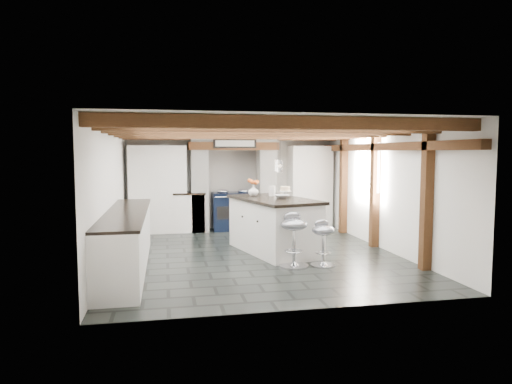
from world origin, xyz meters
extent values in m
plane|color=black|center=(0.00, 0.00, 0.00)|extent=(6.00, 6.00, 0.00)
plane|color=white|center=(0.00, 3.00, 1.15)|extent=(5.00, 0.00, 5.00)
plane|color=white|center=(-2.50, 0.00, 1.15)|extent=(0.00, 6.00, 6.00)
plane|color=white|center=(2.50, 0.00, 1.15)|extent=(0.00, 6.00, 6.00)
plane|color=white|center=(0.00, 0.00, 2.30)|extent=(6.00, 6.00, 0.00)
cube|color=white|center=(-0.80, 2.70, 0.95)|extent=(0.40, 0.60, 1.90)
cube|color=white|center=(0.80, 2.70, 0.95)|extent=(0.40, 0.60, 1.90)
cube|color=#583119|center=(0.00, 2.70, 1.99)|extent=(2.10, 0.65, 0.18)
cube|color=white|center=(0.00, 2.70, 2.15)|extent=(2.00, 0.60, 0.31)
cube|color=black|center=(0.00, 2.38, 2.05)|extent=(1.00, 0.03, 0.22)
cube|color=silver|center=(0.00, 2.36, 2.05)|extent=(0.90, 0.01, 0.14)
cube|color=white|center=(-1.75, 2.70, 1.00)|extent=(1.30, 0.58, 2.00)
cube|color=white|center=(1.90, 2.70, 1.00)|extent=(1.00, 0.58, 2.00)
cube|color=white|center=(-2.20, -0.60, 0.44)|extent=(0.60, 3.80, 0.88)
cube|color=black|center=(-2.20, -0.60, 0.90)|extent=(0.64, 3.80, 0.04)
cube|color=white|center=(-1.05, 2.70, 0.44)|extent=(0.70, 0.60, 0.88)
cube|color=black|center=(-1.05, 2.70, 0.90)|extent=(0.74, 0.64, 0.04)
cube|color=#583119|center=(2.42, 0.00, 1.95)|extent=(0.15, 5.80, 0.14)
plane|color=white|center=(2.48, 0.60, 1.55)|extent=(0.00, 0.90, 0.90)
cube|color=#583119|center=(0.00, -2.60, 2.21)|extent=(5.00, 0.16, 0.16)
cube|color=#583119|center=(0.00, -1.73, 2.21)|extent=(5.00, 0.16, 0.16)
cube|color=#583119|center=(0.00, -0.87, 2.21)|extent=(5.00, 0.16, 0.16)
cube|color=#583119|center=(0.00, 0.00, 2.21)|extent=(5.00, 0.16, 0.16)
cube|color=#583119|center=(0.00, 0.87, 2.21)|extent=(5.00, 0.16, 0.16)
cube|color=#583119|center=(0.00, 1.73, 2.21)|extent=(5.00, 0.16, 0.16)
cube|color=#583119|center=(0.00, 2.60, 2.21)|extent=(5.00, 0.16, 0.16)
cube|color=#583119|center=(2.42, -1.60, 1.15)|extent=(0.15, 0.15, 2.30)
cube|color=#583119|center=(2.42, 0.20, 1.15)|extent=(0.15, 0.15, 2.30)
cube|color=#583119|center=(2.42, 1.80, 1.15)|extent=(0.15, 0.15, 2.30)
cylinder|color=black|center=(0.45, -0.05, 1.93)|extent=(0.01, 0.01, 0.56)
cylinder|color=white|center=(0.45, -0.05, 1.60)|extent=(0.09, 0.09, 0.22)
cylinder|color=black|center=(0.50, 0.25, 1.93)|extent=(0.01, 0.01, 0.56)
cylinder|color=white|center=(0.50, 0.25, 1.60)|extent=(0.09, 0.09, 0.22)
cylinder|color=black|center=(0.55, 0.55, 1.93)|extent=(0.01, 0.01, 0.56)
cylinder|color=white|center=(0.55, 0.55, 1.60)|extent=(0.09, 0.09, 0.22)
cube|color=black|center=(0.00, 2.68, 0.45)|extent=(1.00, 0.60, 0.90)
ellipsoid|color=silver|center=(-0.25, 2.68, 0.93)|extent=(0.28, 0.28, 0.11)
ellipsoid|color=silver|center=(0.25, 2.68, 0.93)|extent=(0.28, 0.28, 0.11)
cylinder|color=silver|center=(0.00, 2.36, 0.82)|extent=(0.95, 0.03, 0.03)
cube|color=black|center=(-0.25, 2.38, 0.45)|extent=(0.35, 0.02, 0.30)
cube|color=black|center=(0.25, 2.38, 0.45)|extent=(0.35, 0.02, 0.30)
cube|color=white|center=(0.38, 0.13, 0.48)|extent=(1.43, 2.13, 0.95)
cube|color=black|center=(0.38, 0.13, 0.98)|extent=(1.54, 2.24, 0.05)
imported|color=white|center=(0.09, 0.61, 1.11)|extent=(0.24, 0.24, 0.21)
ellipsoid|color=#D0581D|center=(0.09, 0.61, 1.28)|extent=(0.22, 0.22, 0.13)
cylinder|color=white|center=(0.44, 0.53, 1.10)|extent=(0.13, 0.13, 0.19)
imported|color=white|center=(0.52, 0.05, 1.04)|extent=(0.34, 0.34, 0.07)
cylinder|color=white|center=(0.63, 0.25, 1.06)|extent=(0.05, 0.05, 0.11)
cylinder|color=white|center=(0.63, 0.25, 1.12)|extent=(0.24, 0.24, 0.02)
cylinder|color=beige|center=(0.63, 0.25, 1.17)|extent=(0.18, 0.18, 0.08)
cylinder|color=silver|center=(0.92, -1.07, 0.01)|extent=(0.41, 0.41, 0.03)
cone|color=silver|center=(0.92, -1.07, 0.06)|extent=(0.18, 0.18, 0.07)
cylinder|color=silver|center=(0.92, -1.07, 0.30)|extent=(0.05, 0.05, 0.51)
torus|color=silver|center=(0.92, -1.07, 0.22)|extent=(0.26, 0.26, 0.02)
ellipsoid|color=gray|center=(0.92, -1.07, 0.59)|extent=(0.43, 0.43, 0.17)
ellipsoid|color=gray|center=(0.90, -0.98, 0.68)|extent=(0.27, 0.15, 0.14)
cylinder|color=silver|center=(0.44, -1.04, 0.02)|extent=(0.48, 0.48, 0.03)
cone|color=silver|center=(0.44, -1.04, 0.07)|extent=(0.22, 0.22, 0.09)
cylinder|color=silver|center=(0.44, -1.04, 0.36)|extent=(0.05, 0.05, 0.60)
torus|color=silver|center=(0.44, -1.04, 0.26)|extent=(0.30, 0.30, 0.02)
ellipsoid|color=gray|center=(0.44, -1.04, 0.70)|extent=(0.49, 0.49, 0.20)
ellipsoid|color=gray|center=(0.42, -0.93, 0.80)|extent=(0.32, 0.17, 0.17)
camera|label=1|loc=(-1.57, -8.01, 1.85)|focal=32.00mm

